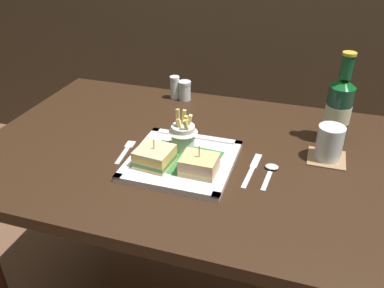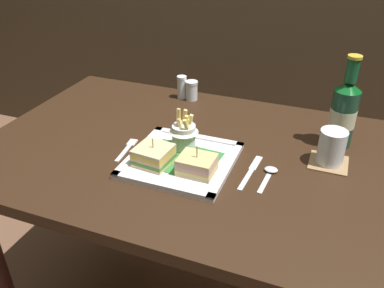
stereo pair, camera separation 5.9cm
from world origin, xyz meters
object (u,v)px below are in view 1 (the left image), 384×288
(beer_bottle, at_px, (339,108))
(sandwich_half_left, at_px, (155,157))
(dining_table, at_px, (201,187))
(fries_cup, at_px, (183,132))
(square_plate, at_px, (182,161))
(fork, at_px, (126,150))
(knife, at_px, (252,169))
(salt_shaker, at_px, (175,89))
(water_glass, at_px, (329,145))
(sandwich_half_right, at_px, (199,165))
(spoon, at_px, (271,170))
(pepper_shaker, at_px, (185,92))

(beer_bottle, bearing_deg, sandwich_half_left, -146.29)
(dining_table, distance_m, fries_cup, 0.19)
(square_plate, bearing_deg, fork, 176.80)
(knife, distance_m, salt_shaker, 0.51)
(fries_cup, height_order, beer_bottle, beer_bottle)
(dining_table, distance_m, water_glass, 0.38)
(beer_bottle, height_order, fork, beer_bottle)
(water_glass, bearing_deg, sandwich_half_right, -149.61)
(sandwich_half_left, xyz_separation_m, fries_cup, (0.04, 0.10, 0.03))
(fork, bearing_deg, knife, 2.60)
(dining_table, distance_m, fork, 0.25)
(square_plate, height_order, fries_cup, fries_cup)
(beer_bottle, bearing_deg, salt_shaker, 165.22)
(square_plate, bearing_deg, spoon, 7.03)
(square_plate, relative_size, salt_shaker, 3.32)
(sandwich_half_left, bearing_deg, spoon, 13.77)
(square_plate, xyz_separation_m, water_glass, (0.37, 0.14, 0.04))
(dining_table, xyz_separation_m, spoon, (0.20, -0.05, 0.13))
(sandwich_half_right, relative_size, pepper_shaker, 1.32)
(beer_bottle, distance_m, pepper_shaker, 0.53)
(spoon, bearing_deg, beer_bottle, 56.10)
(dining_table, height_order, water_glass, water_glass)
(fork, bearing_deg, pepper_shaker, 83.27)
(knife, distance_m, pepper_shaker, 0.48)
(sandwich_half_right, relative_size, salt_shaker, 1.10)
(sandwich_half_right, bearing_deg, sandwich_half_left, -180.00)
(water_glass, bearing_deg, pepper_shaker, 152.37)
(fries_cup, relative_size, pepper_shaker, 1.72)
(fries_cup, distance_m, salt_shaker, 0.37)
(spoon, bearing_deg, knife, -176.40)
(square_plate, height_order, beer_bottle, beer_bottle)
(sandwich_half_left, xyz_separation_m, spoon, (0.29, 0.07, -0.03))
(salt_shaker, bearing_deg, sandwich_half_right, -63.15)
(beer_bottle, xyz_separation_m, pepper_shaker, (-0.51, 0.14, -0.07))
(dining_table, distance_m, knife, 0.21)
(beer_bottle, bearing_deg, sandwich_half_right, -137.48)
(spoon, bearing_deg, dining_table, 166.97)
(square_plate, height_order, water_glass, water_glass)
(fork, xyz_separation_m, spoon, (0.40, 0.02, 0.00))
(sandwich_half_right, relative_size, spoon, 0.76)
(water_glass, bearing_deg, fries_cup, -168.47)
(dining_table, bearing_deg, beer_bottle, 26.85)
(sandwich_half_right, relative_size, beer_bottle, 0.34)
(fries_cup, xyz_separation_m, spoon, (0.25, -0.03, -0.05))
(fries_cup, distance_m, spoon, 0.26)
(sandwich_half_left, distance_m, knife, 0.26)
(water_glass, bearing_deg, sandwich_half_left, -157.14)
(water_glass, bearing_deg, spoon, -141.35)
(beer_bottle, height_order, water_glass, beer_bottle)
(sandwich_half_right, bearing_deg, water_glass, 30.39)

